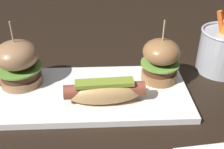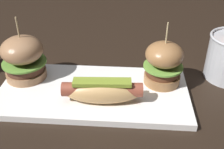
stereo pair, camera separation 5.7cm
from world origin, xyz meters
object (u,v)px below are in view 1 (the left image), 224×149
object	(u,v)px
slider_right	(161,60)
platter_main	(93,93)
hot_dog	(105,91)
fries_bucket	(223,50)
slider_left	(18,63)

from	to	relation	value
slider_right	platter_main	bearing A→B (deg)	-165.18
hot_dog	slider_right	xyz separation A→B (m)	(0.12, 0.08, 0.02)
fries_bucket	hot_dog	bearing A→B (deg)	-154.66
platter_main	hot_dog	world-z (taller)	hot_dog
platter_main	slider_right	size ratio (longest dim) A/B	2.88
fries_bucket	slider_left	bearing A→B (deg)	-173.03
slider_right	fries_bucket	xyz separation A→B (m)	(0.16, 0.06, -0.01)
slider_left	slider_right	bearing A→B (deg)	0.11
slider_right	slider_left	bearing A→B (deg)	-179.89
hot_dog	slider_left	size ratio (longest dim) A/B	1.11
platter_main	slider_left	size ratio (longest dim) A/B	2.82
hot_dog	fries_bucket	xyz separation A→B (m)	(0.29, 0.14, 0.02)
slider_left	slider_right	distance (m)	0.31
hot_dog	slider_left	xyz separation A→B (m)	(-0.18, 0.08, 0.02)
platter_main	slider_right	distance (m)	0.16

